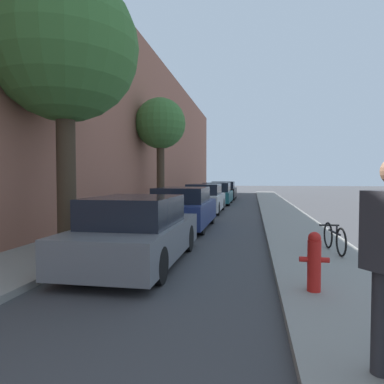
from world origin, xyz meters
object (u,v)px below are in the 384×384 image
Objects in this scene: parked_car_teal at (217,194)px; fire_hydrant at (314,261)px; bicycle at (334,238)px; parked_car_white at (205,199)px; parked_car_grey at (137,232)px; street_tree_near at (64,49)px; parked_car_navy at (183,209)px; parked_car_black at (224,191)px; street_tree_far at (160,125)px.

parked_car_teal reaches higher than fire_hydrant.
fire_hydrant reaches higher than bicycle.
parked_car_teal is 5.16× the size of fire_hydrant.
parked_car_white reaches higher than fire_hydrant.
parked_car_grey is 10.45m from parked_car_white.
bicycle is at bearing 3.74° from street_tree_near.
parked_car_navy is at bearing 64.34° from street_tree_near.
fire_hydrant is at bearing -82.06° from parked_car_black.
parked_car_grey is 0.99× the size of parked_car_navy.
parked_car_white is 10.60m from street_tree_near.
parked_car_teal is 5.17m from parked_car_black.
parked_car_navy is 2.84× the size of bicycle.
parked_car_teal is at bearing 90.01° from parked_car_grey.
fire_hydrant is at bearing -63.57° from parked_car_navy.
street_tree_near is at bearing 178.50° from bicycle.
parked_car_grey is 3.54m from fire_hydrant.
parked_car_grey is at bearing -22.92° from street_tree_near.
parked_car_grey is 0.96× the size of parked_car_black.
parked_car_black is 20.41m from bicycle.
parked_car_white is 0.68× the size of street_tree_near.
parked_car_white is (-0.06, 10.45, 0.03)m from parked_car_grey.
parked_car_grey is 4.65m from street_tree_near.
parked_car_navy is at bearing 116.43° from fire_hydrant.
parked_car_teal is 15.38m from bicycle.
street_tree_far reaches higher than parked_car_teal.
parked_car_teal is 17.92m from fire_hydrant.
bicycle is at bearing -41.95° from parked_car_navy.
parked_car_grey is at bearing -89.99° from parked_car_teal.
bicycle is at bearing 17.15° from parked_car_grey.
parked_car_black is 12.37m from street_tree_far.
fire_hydrant is (5.21, -2.41, -4.18)m from street_tree_near.
parked_car_navy is 11.13m from parked_car_teal.
bicycle is at bearing 72.45° from fire_hydrant.
parked_car_grey is 16.09m from parked_car_teal.
parked_car_white reaches higher than parked_car_teal.
parked_car_black reaches higher than fire_hydrant.
parked_car_black is at bearing 79.76° from street_tree_far.
street_tree_near is 8.77m from street_tree_far.
street_tree_far is 11.08m from bicycle.
bicycle is at bearing -78.51° from parked_car_black.
bicycle is (4.07, -20.00, -0.25)m from parked_car_black.
fire_hydrant is at bearing -79.76° from parked_car_teal.
parked_car_teal is 3.01× the size of bicycle.
parked_car_navy is at bearing 90.62° from parked_car_grey.
parked_car_navy is 0.97× the size of parked_car_white.
parked_car_white is 0.79× the size of street_tree_far.
parked_car_navy is 0.77× the size of street_tree_far.
street_tree_far is 3.72× the size of bicycle.
street_tree_far reaches higher than bicycle.
fire_hydrant is at bearing -74.89° from parked_car_white.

